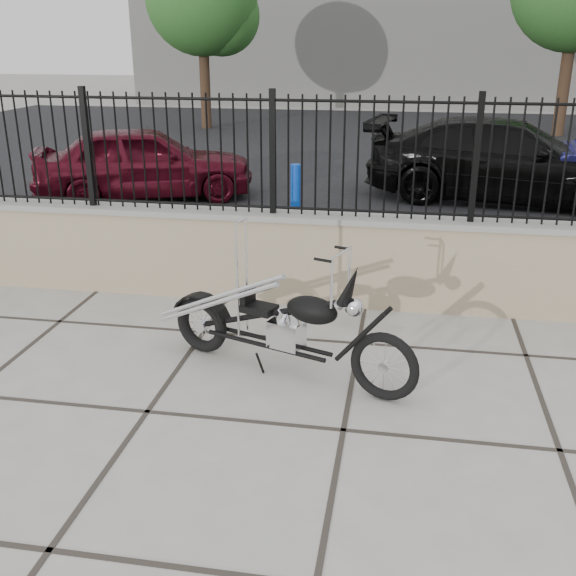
% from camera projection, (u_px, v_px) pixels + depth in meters
% --- Properties ---
extents(ground_plane, '(90.00, 90.00, 0.00)m').
position_uv_depth(ground_plane, '(343.00, 430.00, 4.89)').
color(ground_plane, '#99968E').
rests_on(ground_plane, ground).
extents(parking_lot, '(30.00, 30.00, 0.00)m').
position_uv_depth(parking_lot, '(392.00, 154.00, 16.43)').
color(parking_lot, black).
rests_on(parking_lot, ground).
extents(retaining_wall, '(14.00, 0.36, 0.96)m').
position_uv_depth(retaining_wall, '(367.00, 262.00, 7.03)').
color(retaining_wall, gray).
rests_on(retaining_wall, ground_plane).
extents(iron_fence, '(14.00, 0.08, 1.20)m').
position_uv_depth(iron_fence, '(372.00, 158.00, 6.65)').
color(iron_fence, black).
rests_on(iron_fence, retaining_wall).
extents(background_building, '(22.00, 6.00, 8.00)m').
position_uv_depth(background_building, '(407.00, 3.00, 27.94)').
color(background_building, beige).
rests_on(background_building, ground_plane).
extents(chopper_motorcycle, '(2.19, 1.11, 1.31)m').
position_uv_depth(chopper_motorcycle, '(282.00, 301.00, 5.51)').
color(chopper_motorcycle, black).
rests_on(chopper_motorcycle, ground_plane).
extents(car_red, '(4.03, 2.75, 1.27)m').
position_uv_depth(car_red, '(144.00, 162.00, 11.70)').
color(car_red, '#480A17').
rests_on(car_red, parking_lot).
extents(car_black, '(5.00, 2.62, 1.38)m').
position_uv_depth(car_black, '(507.00, 160.00, 11.53)').
color(car_black, black).
rests_on(car_black, parking_lot).
extents(bollard_a, '(0.17, 0.17, 1.11)m').
position_uv_depth(bollard_a, '(295.00, 205.00, 9.06)').
color(bollard_a, '#0A26A4').
rests_on(bollard_a, ground_plane).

